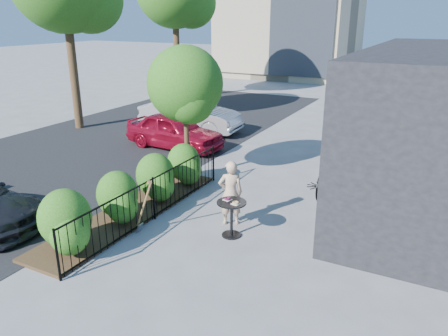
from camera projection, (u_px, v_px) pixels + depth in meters
The scene contains 11 objects.
ground at pixel (208, 232), 10.13m from camera, with size 120.00×120.00×0.00m, color gray.
fence at pixel (154, 198), 10.60m from camera, with size 0.05×6.05×1.10m.
planting_bed at pixel (132, 212), 11.08m from camera, with size 1.30×6.00×0.08m, color #382616.
shrubs at pixel (136, 187), 10.90m from camera, with size 1.10×5.60×1.24m.
patio_tree at pixel (186, 89), 12.50m from camera, with size 2.20×2.20×3.94m.
street at pixel (80, 155), 15.70m from camera, with size 9.00×30.00×0.01m, color black.
cafe_table at pixel (232, 212), 9.78m from camera, with size 0.67×0.67×0.90m.
woman at pixel (231, 193), 10.29m from camera, with size 0.58×0.38×1.60m, color #D2AA88.
shovel at pixel (143, 210), 9.87m from camera, with size 0.50×0.18×1.37m.
car_red at pixel (174, 131), 16.36m from camera, with size 1.56×3.87×1.32m, color maroon.
car_silver at pixel (190, 115), 18.71m from camera, with size 1.54×4.41×1.45m, color #A6A6AB.
Camera 1 is at (4.54, -7.85, 4.76)m, focal length 35.00 mm.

